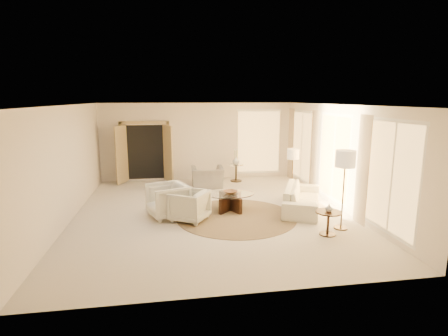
{
  "coord_description": "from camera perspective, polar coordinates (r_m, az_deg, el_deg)",
  "views": [
    {
      "loc": [
        -1.06,
        -8.78,
        2.96
      ],
      "look_at": [
        0.4,
        0.4,
        1.1
      ],
      "focal_mm": 28.0,
      "sensor_mm": 36.0,
      "label": 1
    }
  ],
  "objects": [
    {
      "name": "room",
      "position": [
        8.98,
        -2.12,
        1.29
      ],
      "size": [
        7.04,
        8.04,
        2.83
      ],
      "color": "beige",
      "rests_on": "ground"
    },
    {
      "name": "windows_right",
      "position": [
        10.09,
        17.65,
        1.6
      ],
      "size": [
        0.1,
        6.4,
        2.4
      ],
      "primitive_type": null,
      "color": "#EBB45E",
      "rests_on": "room"
    },
    {
      "name": "window_back_corner",
      "position": [
        13.27,
        5.71,
        4.29
      ],
      "size": [
        1.7,
        0.1,
        2.4
      ],
      "primitive_type": null,
      "color": "#EBB45E",
      "rests_on": "room"
    },
    {
      "name": "curtains_right",
      "position": [
        10.88,
        15.29,
        2.14
      ],
      "size": [
        0.06,
        5.2,
        2.6
      ],
      "primitive_type": null,
      "color": "tan",
      "rests_on": "room"
    },
    {
      "name": "french_doors",
      "position": [
        12.77,
        -12.72,
        2.51
      ],
      "size": [
        1.95,
        0.66,
        2.16
      ],
      "color": "tan",
      "rests_on": "room"
    },
    {
      "name": "area_rug",
      "position": [
        8.97,
        2.01,
        -7.92
      ],
      "size": [
        3.08,
        3.08,
        0.01
      ],
      "primitive_type": "cylinder",
      "rotation": [
        0.0,
        0.0,
        -0.01
      ],
      "color": "#443420",
      "rests_on": "room"
    },
    {
      "name": "sofa",
      "position": [
        9.68,
        12.62,
        -4.77
      ],
      "size": [
        1.72,
        2.39,
        0.65
      ],
      "primitive_type": "imported",
      "rotation": [
        0.0,
        0.0,
        1.14
      ],
      "color": "beige",
      "rests_on": "room"
    },
    {
      "name": "armchair_left",
      "position": [
        8.96,
        -9.21,
        -4.99
      ],
      "size": [
        1.11,
        1.14,
        0.93
      ],
      "primitive_type": "imported",
      "rotation": [
        0.0,
        0.0,
        -1.23
      ],
      "color": "beige",
      "rests_on": "room"
    },
    {
      "name": "armchair_right",
      "position": [
        8.63,
        -5.69,
        -5.89
      ],
      "size": [
        1.07,
        1.09,
        0.83
      ],
      "primitive_type": "imported",
      "rotation": [
        0.0,
        0.0,
        -2.12
      ],
      "color": "beige",
      "rests_on": "room"
    },
    {
      "name": "accent_chair",
      "position": [
        11.77,
        -2.74,
        -0.94
      ],
      "size": [
        1.08,
        0.72,
        0.93
      ],
      "primitive_type": "imported",
      "rotation": [
        0.0,
        0.0,
        3.11
      ],
      "color": "gray",
      "rests_on": "room"
    },
    {
      "name": "coffee_table",
      "position": [
        9.37,
        1.03,
        -5.24
      ],
      "size": [
        1.44,
        1.44,
        0.46
      ],
      "rotation": [
        0.0,
        0.0,
        -0.16
      ],
      "color": "black",
      "rests_on": "room"
    },
    {
      "name": "end_table",
      "position": [
        8.06,
        16.66,
        -7.96
      ],
      "size": [
        0.57,
        0.57,
        0.53
      ],
      "rotation": [
        0.0,
        0.0,
        0.1
      ],
      "color": "black",
      "rests_on": "room"
    },
    {
      "name": "side_table",
      "position": [
        12.63,
        1.98,
        -0.49
      ],
      "size": [
        0.54,
        0.54,
        0.63
      ],
      "rotation": [
        0.0,
        0.0,
        0.12
      ],
      "color": "#32281B",
      "rests_on": "room"
    },
    {
      "name": "floor_lamp_near",
      "position": [
        10.68,
        11.21,
        1.9
      ],
      "size": [
        0.36,
        0.36,
        1.47
      ],
      "rotation": [
        0.0,
        0.0,
        0.18
      ],
      "color": "#32281B",
      "rests_on": "room"
    },
    {
      "name": "floor_lamp_far",
      "position": [
        8.23,
        19.18,
        0.85
      ],
      "size": [
        0.44,
        0.44,
        1.83
      ],
      "rotation": [
        0.0,
        0.0,
        -0.13
      ],
      "color": "#32281B",
      "rests_on": "room"
    },
    {
      "name": "bowl",
      "position": [
        9.31,
        1.03,
        -3.98
      ],
      "size": [
        0.45,
        0.45,
        0.09
      ],
      "primitive_type": "imported",
      "rotation": [
        0.0,
        0.0,
        0.37
      ],
      "color": "brown",
      "rests_on": "coffee_table"
    },
    {
      "name": "end_vase",
      "position": [
        7.98,
        16.77,
        -6.26
      ],
      "size": [
        0.2,
        0.2,
        0.17
      ],
      "primitive_type": "imported",
      "rotation": [
        0.0,
        0.0,
        0.27
      ],
      "color": "silver",
      "rests_on": "end_table"
    },
    {
      "name": "side_vase",
      "position": [
        12.56,
        1.99,
        1.22
      ],
      "size": [
        0.31,
        0.31,
        0.28
      ],
      "primitive_type": "imported",
      "rotation": [
        0.0,
        0.0,
        -0.21
      ],
      "color": "silver",
      "rests_on": "side_table"
    }
  ]
}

